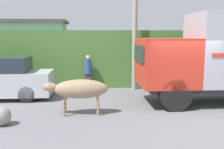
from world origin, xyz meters
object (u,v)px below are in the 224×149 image
Objects in this scene: pedestrian_on_hill at (88,71)px; utility_pole at (135,17)px; roadside_rock at (2,116)px; brown_cow at (80,89)px.

pedestrian_on_hill is 3.47m from utility_pole.
pedestrian_on_hill is 5.68m from roadside_rock.
brown_cow is 2.54m from roadside_rock.
pedestrian_on_hill reaches higher than brown_cow.
brown_cow reaches higher than roadside_rock.
brown_cow is 1.27× the size of pedestrian_on_hill.
roadside_rock is (-2.29, -0.92, -0.60)m from brown_cow.
pedestrian_on_hill is 3.05× the size of roadside_rock.
utility_pole is at bearing 45.98° from roadside_rock.
pedestrian_on_hill reaches higher than roadside_rock.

